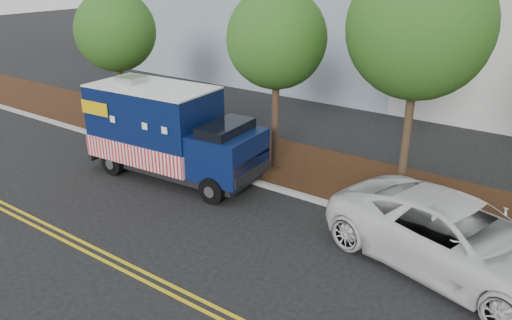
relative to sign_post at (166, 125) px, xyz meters
The scene contains 11 objects.
ground 3.73m from the sign_post, 29.54° to the right, with size 120.00×120.00×0.00m, color black.
curb 3.29m from the sign_post, ahead, with size 120.00×0.18×0.15m, color #9E9E99.
mulch_strip 3.72m from the sign_post, 29.72° to the left, with size 120.00×4.00×0.15m, color black.
centerline_near 7.02m from the sign_post, 63.58° to the right, with size 120.00×0.10×0.01m, color gold.
centerline_far 7.24m from the sign_post, 64.48° to the right, with size 120.00×0.10×0.01m, color gold.
tree_a 5.33m from the sign_post, 161.92° to the left, with size 3.48×3.48×6.07m.
tree_b 5.73m from the sign_post, 14.16° to the left, with size 3.38×3.38×6.44m.
tree_c 10.03m from the sign_post, ahead, with size 4.17×4.17×7.51m.
sign_post is the anchor object (origin of this frame).
food_truck 2.11m from the sign_post, 43.03° to the right, with size 6.59×2.87×3.39m.
white_car 11.63m from the sign_post, ahead, with size 3.00×6.51×1.81m, color silver.
Camera 1 is at (10.57, -11.31, 7.21)m, focal length 35.00 mm.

